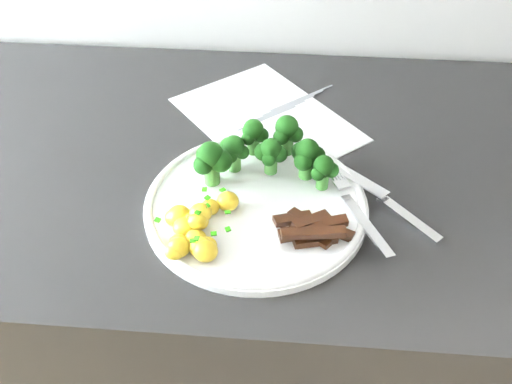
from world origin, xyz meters
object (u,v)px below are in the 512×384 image
at_px(counter, 260,343).
at_px(recipe_paper, 267,119).
at_px(knife, 392,207).
at_px(broccoli, 264,151).
at_px(plate, 256,204).
at_px(fork, 357,210).
at_px(potatoes, 195,227).
at_px(beef_strips, 313,228).

bearing_deg(counter, recipe_paper, 89.51).
height_order(counter, knife, knife).
bearing_deg(broccoli, counter, 100.11).
relative_size(broccoli, knife, 1.22).
xyz_separation_m(plate, knife, (0.18, 0.01, 0.00)).
distance_m(broccoli, fork, 0.15).
bearing_deg(knife, broccoli, 163.29).
relative_size(plate, fork, 1.63).
bearing_deg(plate, broccoli, 84.50).
distance_m(broccoli, knife, 0.19).
bearing_deg(fork, broccoli, 149.93).
xyz_separation_m(counter, potatoes, (-0.07, -0.16, 0.49)).
bearing_deg(potatoes, counter, 67.23).
relative_size(counter, broccoli, 12.93).
height_order(recipe_paper, beef_strips, beef_strips).
bearing_deg(potatoes, fork, 14.86).
bearing_deg(recipe_paper, potatoes, -104.49).
xyz_separation_m(broccoli, potatoes, (-0.08, -0.13, -0.02)).
relative_size(broccoli, beef_strips, 1.84).
height_order(plate, fork, fork).
xyz_separation_m(counter, knife, (0.18, -0.09, 0.48)).
height_order(beef_strips, fork, beef_strips).
xyz_separation_m(plate, fork, (0.13, -0.01, 0.01)).
distance_m(broccoli, beef_strips, 0.14).
height_order(recipe_paper, plate, plate).
bearing_deg(recipe_paper, knife, -47.48).
xyz_separation_m(recipe_paper, knife, (0.18, -0.20, 0.01)).
relative_size(recipe_paper, knife, 2.16).
xyz_separation_m(recipe_paper, potatoes, (-0.07, -0.27, 0.02)).
height_order(plate, beef_strips, beef_strips).
relative_size(recipe_paper, fork, 1.88).
bearing_deg(knife, beef_strips, -149.67).
bearing_deg(beef_strips, plate, 145.77).
relative_size(fork, knife, 1.15).
distance_m(potatoes, fork, 0.21).
distance_m(counter, fork, 0.52).
bearing_deg(fork, beef_strips, -144.49).
height_order(broccoli, potatoes, broccoli).
bearing_deg(fork, potatoes, -165.14).
height_order(potatoes, beef_strips, potatoes).
bearing_deg(plate, potatoes, -137.07).
bearing_deg(potatoes, broccoli, 59.11).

